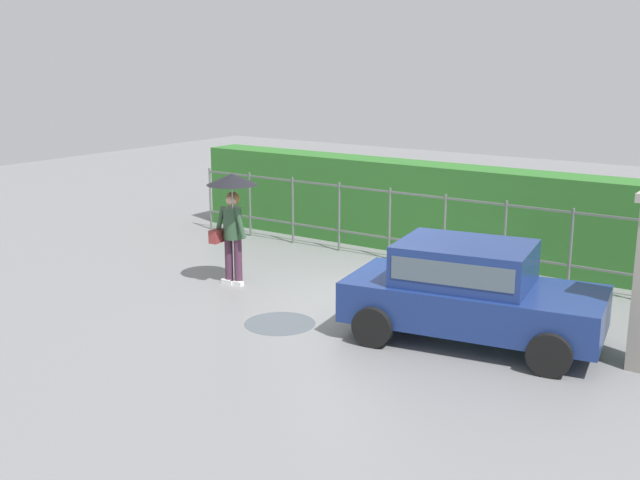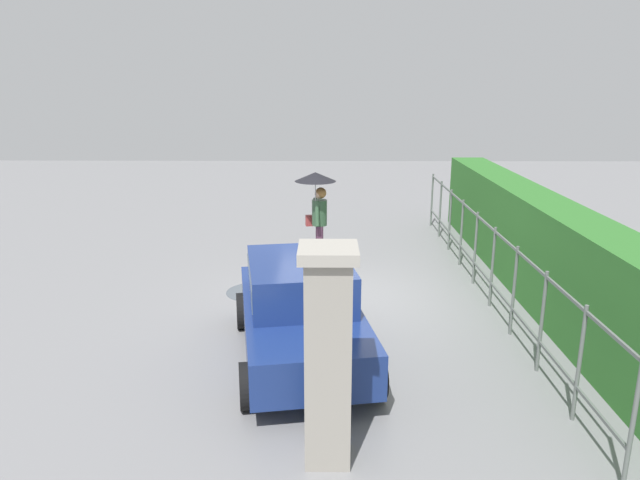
# 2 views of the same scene
# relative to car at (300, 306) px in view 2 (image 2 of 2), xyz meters

# --- Properties ---
(ground_plane) EXTENTS (40.00, 40.00, 0.00)m
(ground_plane) POSITION_rel_car_xyz_m (-2.40, 0.72, -0.80)
(ground_plane) COLOR slate
(car) EXTENTS (3.93, 2.34, 1.48)m
(car) POSITION_rel_car_xyz_m (0.00, 0.00, 0.00)
(car) COLOR navy
(car) RESTS_ON ground
(pedestrian) EXTENTS (0.92, 0.92, 2.08)m
(pedestrian) POSITION_rel_car_xyz_m (-4.74, 0.18, 0.70)
(pedestrian) COLOR #47283D
(pedestrian) RESTS_ON ground
(gate_pillar) EXTENTS (0.60, 0.60, 2.42)m
(gate_pillar) POSITION_rel_car_xyz_m (2.45, 0.40, 0.44)
(gate_pillar) COLOR gray
(gate_pillar) RESTS_ON ground
(fence_section) EXTENTS (11.22, 0.05, 1.50)m
(fence_section) POSITION_rel_car_xyz_m (-2.68, 3.40, 0.02)
(fence_section) COLOR #59605B
(fence_section) RESTS_ON ground
(hedge_row) EXTENTS (12.17, 0.90, 1.90)m
(hedge_row) POSITION_rel_car_xyz_m (-2.68, 4.46, 0.15)
(hedge_row) COLOR #2D6B28
(hedge_row) RESTS_ON ground
(puddle_near) EXTENTS (1.13, 1.13, 0.00)m
(puddle_near) POSITION_rel_car_xyz_m (-2.74, -1.02, -0.80)
(puddle_near) COLOR #4C545B
(puddle_near) RESTS_ON ground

